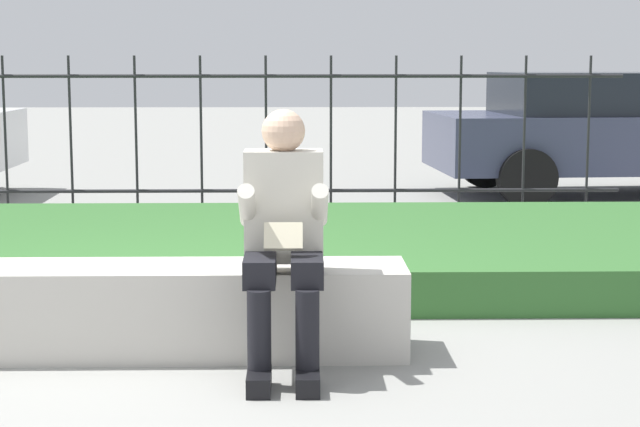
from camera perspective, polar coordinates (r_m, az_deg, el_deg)
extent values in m
plane|color=gray|center=(5.60, -10.20, -7.36)|extent=(60.00, 60.00, 0.00)
cube|color=beige|center=(5.54, -9.64, -5.09)|extent=(2.72, 0.51, 0.46)
cube|color=#9B978F|center=(5.58, -9.59, -6.97)|extent=(2.61, 0.46, 0.08)
cube|color=black|center=(4.90, -3.27, -8.95)|extent=(0.11, 0.26, 0.09)
cylinder|color=black|center=(4.90, -3.27, -6.20)|extent=(0.11, 0.11, 0.37)
cube|color=black|center=(5.05, -3.21, -2.93)|extent=(0.15, 0.42, 0.13)
cube|color=black|center=(4.90, -0.66, -8.95)|extent=(0.11, 0.26, 0.09)
cylinder|color=black|center=(4.89, -0.68, -6.19)|extent=(0.11, 0.11, 0.37)
cube|color=black|center=(5.04, -0.71, -2.93)|extent=(0.15, 0.42, 0.13)
cube|color=beige|center=(5.21, -1.94, 0.43)|extent=(0.38, 0.24, 0.54)
sphere|color=#DBB293|center=(5.15, -1.97, 4.42)|extent=(0.21, 0.21, 0.21)
cylinder|color=beige|center=(5.05, -3.91, 0.41)|extent=(0.08, 0.29, 0.24)
cylinder|color=beige|center=(5.05, -0.02, 0.42)|extent=(0.08, 0.29, 0.24)
cube|color=beige|center=(4.97, -1.97, -1.23)|extent=(0.18, 0.09, 0.13)
cube|color=#33662D|center=(7.75, -7.67, -1.95)|extent=(9.68, 3.09, 0.28)
cylinder|color=#232326|center=(9.85, -6.31, 1.20)|extent=(7.68, 0.03, 0.03)
cylinder|color=#232326|center=(9.78, -6.41, 7.30)|extent=(7.68, 0.03, 0.03)
cylinder|color=#232326|center=(10.12, -16.43, 3.73)|extent=(0.02, 0.02, 1.54)
cylinder|color=#232326|center=(9.98, -13.14, 3.79)|extent=(0.02, 0.02, 1.54)
cylinder|color=#232326|center=(9.87, -9.78, 3.84)|extent=(0.02, 0.02, 1.54)
cylinder|color=#232326|center=(9.80, -6.35, 3.88)|extent=(0.02, 0.02, 1.54)
cylinder|color=#232326|center=(9.77, -2.89, 3.91)|extent=(0.02, 0.02, 1.54)
cylinder|color=#232326|center=(9.77, 0.59, 3.92)|extent=(0.02, 0.02, 1.54)
cylinder|color=#232326|center=(9.81, 4.05, 3.91)|extent=(0.02, 0.02, 1.54)
cylinder|color=#232326|center=(9.88, 7.47, 3.89)|extent=(0.02, 0.02, 1.54)
cylinder|color=#232326|center=(9.99, 10.83, 3.86)|extent=(0.02, 0.02, 1.54)
cylinder|color=#232326|center=(10.13, 14.11, 3.82)|extent=(0.02, 0.02, 1.54)
cube|color=#383D56|center=(12.34, 15.36, 3.75)|extent=(4.08, 2.09, 0.61)
cube|color=black|center=(12.26, 14.76, 6.23)|extent=(2.28, 1.76, 0.45)
cylinder|color=black|center=(11.13, 10.98, 1.87)|extent=(0.62, 0.24, 0.61)
cylinder|color=black|center=(12.85, 8.77, 2.74)|extent=(0.62, 0.24, 0.61)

